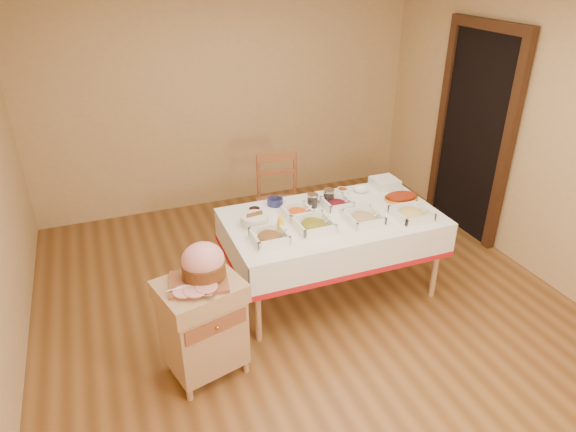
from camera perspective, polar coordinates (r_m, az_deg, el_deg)
The scene contains 23 objects.
room_shell at distance 3.80m, azimuth 3.15°, elevation 4.53°, with size 5.00×5.00×5.00m.
doorway at distance 5.73m, azimuth 20.00°, elevation 8.91°, with size 0.09×1.10×2.20m.
dining_table at distance 4.47m, azimuth 4.87°, elevation -1.84°, with size 1.82×1.02×0.76m.
butcher_cart at distance 3.74m, azimuth -9.47°, elevation -11.62°, with size 0.65×0.58×0.78m.
dining_chair at distance 5.21m, azimuth -0.94°, elevation 1.62°, with size 0.51×0.49×0.99m.
ham_on_board at distance 3.51m, azimuth -9.47°, elevation -5.40°, with size 0.42×0.40×0.28m.
serving_dish_a at distance 3.99m, azimuth -2.06°, elevation -2.33°, with size 0.27×0.26×0.12m.
serving_dish_b at distance 4.16m, azimuth 2.90°, elevation -0.97°, with size 0.29×0.29×0.12m.
serving_dish_c at distance 4.31m, azimuth 8.43°, elevation -0.22°, with size 0.28×0.28×0.11m.
serving_dish_d at distance 4.46m, azimuth 13.57°, elevation 0.25°, with size 0.29×0.29×0.11m.
serving_dish_e at distance 4.36m, azimuth 1.06°, elevation 0.43°, with size 0.24×0.23×0.11m.
serving_dish_f at distance 4.53m, azimuth 5.48°, elevation 1.39°, with size 0.25×0.23×0.11m.
small_bowl_left at distance 4.40m, azimuth -3.74°, elevation 0.57°, with size 0.12×0.12×0.05m.
small_bowl_mid at distance 4.56m, azimuth -1.44°, elevation 1.65°, with size 0.14×0.14×0.06m.
small_bowl_right at distance 4.79m, azimuth 6.08°, elevation 2.78°, with size 0.11×0.11×0.05m.
bowl_white_imported at distance 4.66m, azimuth 3.81°, elevation 1.98°, with size 0.15×0.15×0.04m, color white.
bowl_small_imported at distance 4.86m, azimuth 8.06°, elevation 2.93°, with size 0.14×0.14×0.04m, color white.
preserve_jar_left at distance 4.52m, azimuth 2.73°, elevation 1.67°, with size 0.10×0.10×0.12m.
preserve_jar_right at distance 4.59m, azimuth 4.54°, elevation 2.10°, with size 0.10×0.10×0.13m.
mustard_bottle at distance 4.10m, azimuth -0.84°, elevation -0.91°, with size 0.05×0.05×0.16m.
bread_basket at distance 4.23m, azimuth -3.72°, elevation -0.43°, with size 0.23×0.23×0.10m.
plate_stack at distance 4.99m, azimuth 10.70°, elevation 3.65°, with size 0.23×0.23×0.08m.
brass_platter at distance 4.78m, azimuth 12.46°, elevation 2.04°, with size 0.32×0.23×0.04m.
Camera 1 is at (-1.46, -3.18, 2.78)m, focal length 32.00 mm.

